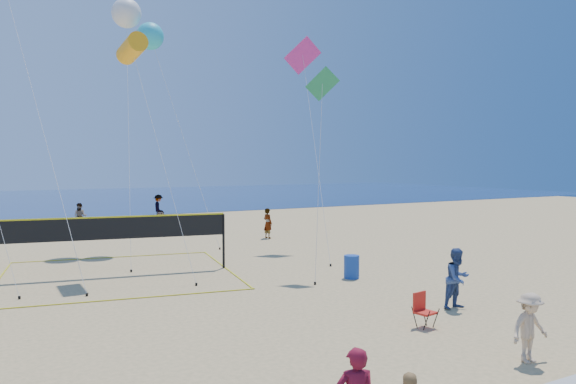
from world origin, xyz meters
TOP-DOWN VIEW (x-y plane):
  - ground at (0.00, 0.00)m, footprint 120.00×120.00m
  - ocean at (0.00, 62.00)m, footprint 140.00×50.00m
  - bystander_a at (6.01, 3.06)m, footprint 0.91×0.72m
  - bystander_b at (3.95, -0.97)m, footprint 1.01×0.62m
  - far_person_1 at (3.41, 24.20)m, footprint 1.43×1.05m
  - far_person_2 at (8.30, 19.64)m, footprint 0.55×0.71m
  - far_person_3 at (-0.38, 29.19)m, footprint 1.04×0.94m
  - far_person_4 at (5.86, 32.84)m, footprint 0.97×1.37m
  - camp_chair at (3.77, 2.14)m, footprint 0.56×0.67m
  - trash_barrel at (5.86, 8.17)m, footprint 0.75×0.75m
  - volleyball_net at (-1.63, 13.18)m, footprint 9.87×9.75m
  - kite_2 at (-0.88, 13.52)m, footprint 1.67×4.67m
  - kite_4 at (5.51, 9.71)m, footprint 2.18×2.38m
  - kite_5 at (8.63, 16.23)m, footprint 3.17×6.29m
  - kite_6 at (0.67, 20.63)m, footprint 2.54×7.99m
  - kite_7 at (1.71, 20.00)m, footprint 3.41×3.74m

SIDE VIEW (x-z plane):
  - ground at x=0.00m, z-range 0.00..0.00m
  - ocean at x=0.00m, z-range 0.00..0.03m
  - trash_barrel at x=5.86m, z-range 0.00..0.86m
  - camp_chair at x=3.77m, z-range 0.01..1.02m
  - far_person_1 at x=3.41m, z-range 0.00..1.50m
  - bystander_b at x=3.95m, z-range 0.00..1.53m
  - far_person_2 at x=8.30m, z-range 0.00..1.73m
  - far_person_3 at x=-0.38m, z-range 0.00..1.74m
  - bystander_a at x=6.01m, z-range 0.00..1.81m
  - far_person_4 at x=5.86m, z-range 0.00..1.94m
  - volleyball_net at x=-1.63m, z-range 0.41..2.70m
  - kite_4 at x=5.51m, z-range 2.87..11.00m
  - kite_2 at x=-0.88m, z-range 4.14..13.46m
  - kite_5 at x=8.63m, z-range 4.05..14.96m
  - kite_7 at x=1.71m, z-range 5.06..16.58m
  - kite_6 at x=0.67m, z-range 5.62..18.36m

